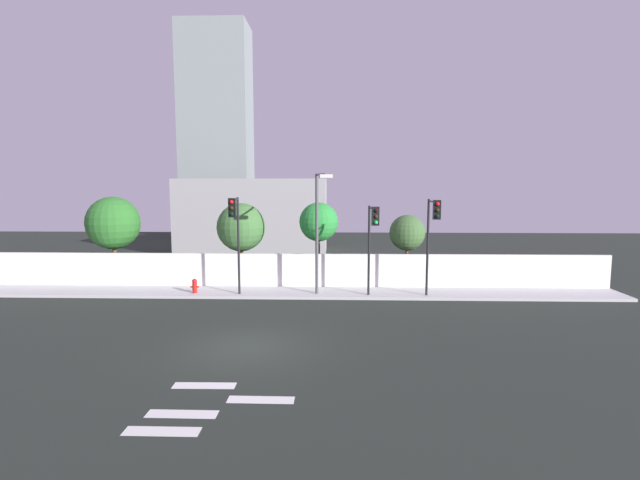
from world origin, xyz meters
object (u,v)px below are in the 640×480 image
at_px(roadside_tree_rightmost, 407,233).
at_px(fire_hydrant, 195,285).
at_px(traffic_light_center, 372,231).
at_px(traffic_light_right, 235,225).
at_px(traffic_light_left, 432,227).
at_px(street_lamp_curbside, 318,222).
at_px(roadside_tree_midright, 319,222).
at_px(roadside_tree_leftmost, 113,223).
at_px(roadside_tree_midleft, 241,227).

bearing_deg(roadside_tree_rightmost, fire_hydrant, -166.27).
bearing_deg(traffic_light_center, traffic_light_right, -178.49).
bearing_deg(traffic_light_left, street_lamp_curbside, 172.74).
bearing_deg(roadside_tree_rightmost, roadside_tree_midright, 180.00).
height_order(fire_hydrant, roadside_tree_rightmost, roadside_tree_rightmost).
height_order(roadside_tree_leftmost, roadside_tree_rightmost, roadside_tree_leftmost).
bearing_deg(street_lamp_curbside, roadside_tree_rightmost, 31.88).
relative_size(traffic_light_right, fire_hydrant, 6.62).
bearing_deg(roadside_tree_midleft, traffic_light_center, -26.11).
distance_m(traffic_light_center, street_lamp_curbside, 2.73).
bearing_deg(traffic_light_center, roadside_tree_midright, 128.06).
bearing_deg(roadside_tree_rightmost, street_lamp_curbside, -148.12).
bearing_deg(roadside_tree_leftmost, roadside_tree_midleft, 0.00).
height_order(traffic_light_right, roadside_tree_midright, traffic_light_right).
relative_size(fire_hydrant, roadside_tree_rightmost, 0.19).
relative_size(traffic_light_center, street_lamp_curbside, 0.74).
height_order(traffic_light_center, roadside_tree_leftmost, roadside_tree_leftmost).
height_order(fire_hydrant, roadside_tree_midright, roadside_tree_midright).
distance_m(roadside_tree_midleft, roadside_tree_midright, 4.41).
bearing_deg(traffic_light_right, street_lamp_curbside, 8.93).
bearing_deg(street_lamp_curbside, fire_hydrant, 177.45).
xyz_separation_m(traffic_light_center, roadside_tree_midright, (-2.74, 3.50, 0.15)).
height_order(traffic_light_left, traffic_light_right, traffic_light_right).
xyz_separation_m(traffic_light_right, roadside_tree_leftmost, (-7.78, 3.68, -0.23)).
height_order(traffic_light_center, roadside_tree_midright, roadside_tree_midright).
height_order(traffic_light_center, fire_hydrant, traffic_light_center).
bearing_deg(traffic_light_right, roadside_tree_midleft, 96.86).
height_order(roadside_tree_midleft, roadside_tree_rightmost, roadside_tree_midleft).
relative_size(traffic_light_left, roadside_tree_leftmost, 0.97).
xyz_separation_m(traffic_light_right, roadside_tree_midleft, (-0.44, 3.68, -0.45)).
bearing_deg(roadside_tree_midleft, roadside_tree_rightmost, -0.00).
xyz_separation_m(traffic_light_center, roadside_tree_rightmost, (2.23, 3.50, -0.45)).
relative_size(roadside_tree_midleft, roadside_tree_rightmost, 1.16).
distance_m(traffic_light_left, street_lamp_curbside, 5.57).
relative_size(street_lamp_curbside, roadside_tree_leftmost, 1.21).
relative_size(traffic_light_left, traffic_light_right, 0.98).
relative_size(fire_hydrant, roadside_tree_leftmost, 0.15).
xyz_separation_m(traffic_light_right, roadside_tree_midright, (3.96, 3.68, -0.15)).
distance_m(street_lamp_curbside, roadside_tree_rightmost, 5.83).
bearing_deg(fire_hydrant, roadside_tree_midleft, 55.11).
bearing_deg(traffic_light_left, roadside_tree_leftmost, 167.80).
relative_size(traffic_light_left, roadside_tree_midleft, 1.04).
xyz_separation_m(traffic_light_left, roadside_tree_leftmost, (-17.33, 3.75, -0.19)).
bearing_deg(traffic_light_right, roadside_tree_leftmost, 154.68).
bearing_deg(roadside_tree_midright, roadside_tree_rightmost, -0.00).
xyz_separation_m(street_lamp_curbside, roadside_tree_leftmost, (-11.81, 3.04, -0.33)).
bearing_deg(traffic_light_left, traffic_light_right, 179.58).
relative_size(street_lamp_curbside, fire_hydrant, 8.19).
relative_size(traffic_light_center, roadside_tree_rightmost, 1.12).
xyz_separation_m(fire_hydrant, roadside_tree_midleft, (1.92, 2.76, 2.75)).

